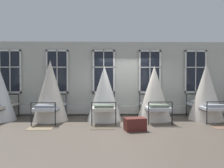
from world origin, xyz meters
name	(u,v)px	position (x,y,z in m)	size (l,w,h in m)	color
ground	(130,121)	(0.00, 0.00, 0.00)	(28.11, 28.11, 0.00)	brown
back_wall_with_windows	(127,79)	(0.00, 1.44, 1.60)	(15.05, 0.10, 3.20)	#B2B7AD
window_bank	(127,91)	(0.00, 1.32, 1.05)	(11.03, 0.10, 2.77)	black
cot_second	(50,91)	(-3.03, 0.22, 1.12)	(1.34, 1.98, 2.31)	black
cot_third	(104,94)	(-0.97, 0.19, 1.02)	(1.34, 1.98, 2.10)	black
cot_fourth	(154,94)	(0.97, 0.24, 1.02)	(1.34, 1.98, 2.10)	black
cot_fifth	(206,92)	(3.00, 0.24, 1.06)	(1.34, 1.98, 2.19)	black
rug_second	(41,128)	(-3.02, -1.13, 0.01)	(0.80, 0.56, 0.01)	#8E7A5B
rug_third	(103,128)	(-1.01, -1.13, 0.01)	(0.80, 0.56, 0.01)	brown
travel_trunk	(135,124)	(0.00, -1.50, 0.20)	(0.64, 0.40, 0.39)	#5B231E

